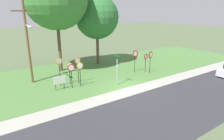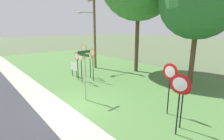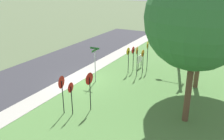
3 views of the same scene
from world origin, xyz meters
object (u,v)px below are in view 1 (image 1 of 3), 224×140
(yield_sign_near_left, at_px, (135,56))
(notice_board, at_px, (59,81))
(stop_sign_near_right, at_px, (78,65))
(yield_sign_near_right, at_px, (151,57))
(utility_pole, at_px, (28,40))
(street_name_post, at_px, (117,67))
(yield_sign_far_left, at_px, (146,59))
(stop_sign_near_left, at_px, (59,66))
(stop_sign_far_left, at_px, (69,69))
(stop_sign_far_right, at_px, (80,69))
(stop_sign_far_center, at_px, (71,71))
(oak_tree_right, at_px, (97,17))

(yield_sign_near_left, relative_size, notice_board, 2.05)
(stop_sign_near_right, xyz_separation_m, notice_board, (-2.08, -0.53, -1.02))
(yield_sign_near_right, xyz_separation_m, utility_pole, (-11.79, 4.25, 2.32))
(stop_sign_near_right, bearing_deg, yield_sign_near_right, -18.66)
(stop_sign_near_right, distance_m, street_name_post, 3.77)
(yield_sign_near_right, bearing_deg, street_name_post, 178.70)
(yield_sign_near_right, height_order, yield_sign_far_left, yield_sign_near_right)
(stop_sign_near_left, xyz_separation_m, stop_sign_far_left, (0.94, -0.07, -0.45))
(stop_sign_far_right, relative_size, street_name_post, 0.80)
(stop_sign_far_center, distance_m, utility_pole, 5.08)
(stop_sign_near_right, relative_size, street_name_post, 0.89)
(oak_tree_right, bearing_deg, stop_sign_near_left, -144.13)
(stop_sign_near_left, relative_size, utility_pole, 0.36)
(stop_sign_far_left, distance_m, oak_tree_right, 9.15)
(stop_sign_far_right, bearing_deg, stop_sign_far_left, 116.85)
(yield_sign_near_left, height_order, yield_sign_far_left, yield_sign_near_left)
(stop_sign_near_right, distance_m, yield_sign_near_right, 8.25)
(notice_board, bearing_deg, stop_sign_far_right, -12.68)
(street_name_post, distance_m, notice_board, 5.37)
(yield_sign_far_left, relative_size, notice_board, 1.73)
(stop_sign_near_left, distance_m, street_name_post, 5.34)
(yield_sign_far_left, height_order, notice_board, yield_sign_far_left)
(stop_sign_far_right, relative_size, utility_pole, 0.30)
(stop_sign_far_right, xyz_separation_m, yield_sign_near_right, (8.31, -0.65, 0.20))
(yield_sign_near_right, xyz_separation_m, street_name_post, (-5.25, -0.89, -0.14))
(notice_board, bearing_deg, street_name_post, -22.11)
(stop_sign_far_right, bearing_deg, notice_board, 169.35)
(stop_sign_near_left, relative_size, stop_sign_near_right, 1.06)
(stop_sign_near_left, distance_m, notice_board, 1.48)
(notice_board, bearing_deg, yield_sign_near_left, 0.63)
(oak_tree_right, bearing_deg, yield_sign_far_left, -67.52)
(stop_sign_far_center, xyz_separation_m, utility_pole, (-2.67, 3.47, 2.58))
(yield_sign_near_right, relative_size, oak_tree_right, 0.29)
(yield_sign_near_right, height_order, street_name_post, street_name_post)
(stop_sign_far_left, xyz_separation_m, stop_sign_far_center, (-0.25, -1.04, 0.08))
(stop_sign_far_center, xyz_separation_m, yield_sign_near_left, (7.94, 0.47, 0.29))
(stop_sign_far_right, xyz_separation_m, yield_sign_far_left, (8.17, -0.08, -0.10))
(oak_tree_right, bearing_deg, stop_sign_far_center, -135.68)
(yield_sign_near_right, distance_m, yield_sign_far_left, 0.66)
(stop_sign_far_left, distance_m, notice_board, 1.68)
(street_name_post, distance_m, oak_tree_right, 9.29)
(stop_sign_far_left, relative_size, yield_sign_near_left, 0.85)
(notice_board, relative_size, oak_tree_right, 0.14)
(utility_pole, height_order, notice_board, utility_pole)
(stop_sign_far_left, bearing_deg, notice_board, -147.90)
(stop_sign_near_right, xyz_separation_m, street_name_post, (2.84, -2.47, -0.11))
(oak_tree_right, bearing_deg, stop_sign_near_right, -134.60)
(stop_sign_near_right, distance_m, yield_sign_near_left, 6.93)
(oak_tree_right, bearing_deg, street_name_post, -107.44)
(street_name_post, height_order, notice_board, street_name_post)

